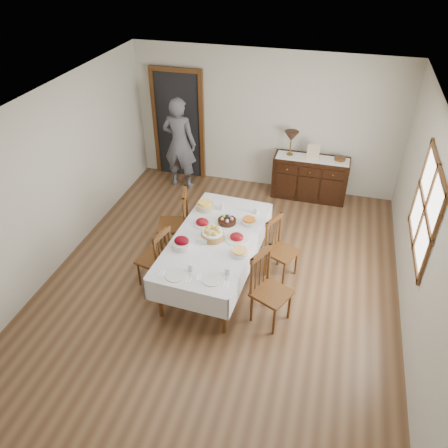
% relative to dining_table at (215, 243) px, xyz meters
% --- Properties ---
extents(ground, '(6.00, 6.00, 0.00)m').
position_rel_dining_table_xyz_m(ground, '(0.11, -0.02, -0.67)').
color(ground, brown).
extents(room_shell, '(5.02, 6.02, 2.65)m').
position_rel_dining_table_xyz_m(room_shell, '(-0.04, 0.40, 0.98)').
color(room_shell, white).
rests_on(room_shell, ground).
extents(dining_table, '(1.24, 2.26, 0.76)m').
position_rel_dining_table_xyz_m(dining_table, '(0.00, 0.00, 0.00)').
color(dining_table, silver).
rests_on(dining_table, ground).
extents(chair_left_near, '(0.48, 0.48, 0.96)m').
position_rel_dining_table_xyz_m(chair_left_near, '(-0.77, -0.32, -0.18)').
color(chair_left_near, '#4E2C12').
rests_on(chair_left_near, ground).
extents(chair_left_far, '(0.55, 0.55, 1.08)m').
position_rel_dining_table_xyz_m(chair_left_far, '(-0.77, 0.50, -0.12)').
color(chair_left_far, '#4E2C12').
rests_on(chair_left_far, ground).
extents(chair_right_near, '(0.58, 0.58, 1.05)m').
position_rel_dining_table_xyz_m(chair_right_near, '(0.87, -0.56, -0.14)').
color(chair_right_near, '#4E2C12').
rests_on(chair_right_near, ground).
extents(chair_right_far, '(0.53, 0.53, 0.95)m').
position_rel_dining_table_xyz_m(chair_right_far, '(0.86, 0.36, -0.19)').
color(chair_right_far, '#4E2C12').
rests_on(chair_right_far, ground).
extents(sideboard, '(1.36, 0.50, 0.82)m').
position_rel_dining_table_xyz_m(sideboard, '(1.05, 2.70, -0.25)').
color(sideboard, black).
rests_on(sideboard, ground).
extents(person, '(0.62, 0.42, 1.91)m').
position_rel_dining_table_xyz_m(person, '(-1.42, 2.49, 0.29)').
color(person, '#54555E').
rests_on(person, ground).
extents(bread_basket, '(0.32, 0.32, 0.17)m').
position_rel_dining_table_xyz_m(bread_basket, '(-0.03, -0.02, 0.16)').
color(bread_basket, olive).
rests_on(bread_basket, dining_table).
extents(egg_basket, '(0.27, 0.27, 0.11)m').
position_rel_dining_table_xyz_m(egg_basket, '(0.07, 0.39, 0.12)').
color(egg_basket, black).
rests_on(egg_basket, dining_table).
extents(ham_platter_a, '(0.27, 0.27, 0.11)m').
position_rel_dining_table_xyz_m(ham_platter_a, '(-0.27, 0.26, 0.12)').
color(ham_platter_a, silver).
rests_on(ham_platter_a, dining_table).
extents(ham_platter_b, '(0.33, 0.33, 0.11)m').
position_rel_dining_table_xyz_m(ham_platter_b, '(0.30, 0.04, 0.12)').
color(ham_platter_b, silver).
rests_on(ham_platter_b, dining_table).
extents(beet_bowl, '(0.26, 0.26, 0.17)m').
position_rel_dining_table_xyz_m(beet_bowl, '(-0.37, -0.33, 0.16)').
color(beet_bowl, silver).
rests_on(beet_bowl, dining_table).
extents(carrot_bowl, '(0.23, 0.23, 0.09)m').
position_rel_dining_table_xyz_m(carrot_bowl, '(0.38, 0.45, 0.13)').
color(carrot_bowl, silver).
rests_on(carrot_bowl, dining_table).
extents(pineapple_bowl, '(0.26, 0.26, 0.13)m').
position_rel_dining_table_xyz_m(pineapple_bowl, '(-0.35, 0.65, 0.15)').
color(pineapple_bowl, tan).
rests_on(pineapple_bowl, dining_table).
extents(casserole_dish, '(0.23, 0.23, 0.08)m').
position_rel_dining_table_xyz_m(casserole_dish, '(0.41, -0.28, 0.13)').
color(casserole_dish, silver).
rests_on(casserole_dish, dining_table).
extents(butter_dish, '(0.14, 0.10, 0.07)m').
position_rel_dining_table_xyz_m(butter_dish, '(-0.13, -0.15, 0.13)').
color(butter_dish, silver).
rests_on(butter_dish, dining_table).
extents(setting_left, '(0.43, 0.31, 0.10)m').
position_rel_dining_table_xyz_m(setting_left, '(-0.20, -0.84, 0.11)').
color(setting_left, silver).
rests_on(setting_left, dining_table).
extents(setting_right, '(0.43, 0.31, 0.10)m').
position_rel_dining_table_xyz_m(setting_right, '(0.26, -0.79, 0.11)').
color(setting_right, silver).
rests_on(setting_right, dining_table).
extents(glass_far_a, '(0.07, 0.07, 0.11)m').
position_rel_dining_table_xyz_m(glass_far_a, '(-0.10, 0.72, 0.15)').
color(glass_far_a, silver).
rests_on(glass_far_a, dining_table).
extents(glass_far_b, '(0.07, 0.07, 0.09)m').
position_rel_dining_table_xyz_m(glass_far_b, '(0.43, 0.75, 0.14)').
color(glass_far_b, silver).
rests_on(glass_far_b, dining_table).
extents(runner, '(1.30, 0.35, 0.01)m').
position_rel_dining_table_xyz_m(runner, '(1.06, 2.66, 0.16)').
color(runner, white).
rests_on(runner, sideboard).
extents(table_lamp, '(0.26, 0.26, 0.46)m').
position_rel_dining_table_xyz_m(table_lamp, '(0.64, 2.71, 0.51)').
color(table_lamp, brown).
rests_on(table_lamp, sideboard).
extents(picture_frame, '(0.22, 0.08, 0.28)m').
position_rel_dining_table_xyz_m(picture_frame, '(1.06, 2.65, 0.29)').
color(picture_frame, '#C7AE96').
rests_on(picture_frame, sideboard).
extents(deco_bowl, '(0.20, 0.20, 0.06)m').
position_rel_dining_table_xyz_m(deco_bowl, '(1.54, 2.73, 0.18)').
color(deco_bowl, '#4E2C12').
rests_on(deco_bowl, sideboard).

